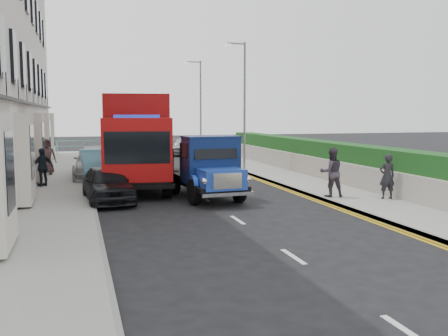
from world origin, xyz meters
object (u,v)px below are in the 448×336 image
at_px(lamp_far, 199,102).
at_px(bedford_lorry, 210,171).
at_px(pedestrian_east_near, 387,176).
at_px(parked_car_front, 108,184).
at_px(red_lorry, 137,138).
at_px(lamp_mid, 242,98).

xyz_separation_m(lamp_far, bedford_lorry, (-4.07, -18.32, -2.93)).
bearing_deg(pedestrian_east_near, parked_car_front, -9.18).
bearing_deg(red_lorry, lamp_mid, 41.03).
relative_size(lamp_mid, bedford_lorry, 1.39).
bearing_deg(bedford_lorry, lamp_far, 74.00).
distance_m(lamp_far, red_lorry, 15.72).
bearing_deg(parked_car_front, red_lorry, 62.46).
xyz_separation_m(lamp_mid, bedford_lorry, (-4.07, -8.32, -2.93)).
distance_m(bedford_lorry, red_lorry, 4.68).
xyz_separation_m(lamp_far, parked_car_front, (-7.71, -17.74, -3.33)).
bearing_deg(lamp_far, pedestrian_east_near, -84.66).
distance_m(lamp_mid, parked_car_front, 11.42).
relative_size(lamp_mid, parked_car_front, 1.79).
distance_m(red_lorry, parked_car_front, 4.01).
bearing_deg(lamp_far, bedford_lorry, -102.52).
bearing_deg(red_lorry, lamp_far, 72.86).
bearing_deg(parked_car_front, lamp_far, 62.12).
distance_m(bedford_lorry, pedestrian_east_near, 6.41).
xyz_separation_m(bedford_lorry, pedestrian_east_near, (5.99, -2.26, -0.14)).
bearing_deg(red_lorry, pedestrian_east_near, -31.18).
bearing_deg(pedestrian_east_near, lamp_far, -77.41).
height_order(bedford_lorry, pedestrian_east_near, bedford_lorry).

